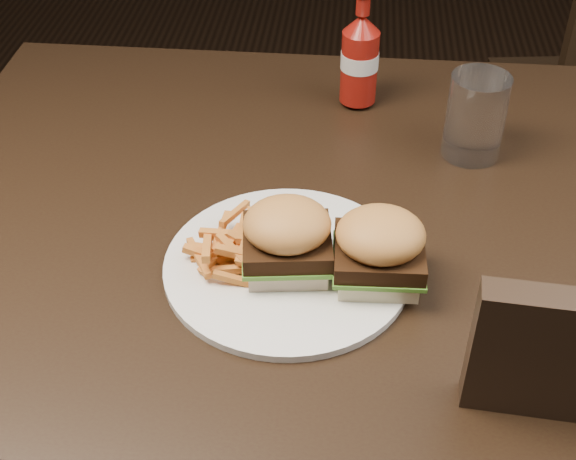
# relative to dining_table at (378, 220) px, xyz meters

# --- Properties ---
(dining_table) EXTENTS (1.20, 0.80, 0.04)m
(dining_table) POSITION_rel_dining_table_xyz_m (0.00, 0.00, 0.00)
(dining_table) COLOR black
(dining_table) RESTS_ON ground
(plate) EXTENTS (0.28, 0.28, 0.01)m
(plate) POSITION_rel_dining_table_xyz_m (-0.10, -0.12, 0.03)
(plate) COLOR white
(plate) RESTS_ON dining_table
(sandwich_half_a) EXTENTS (0.10, 0.09, 0.02)m
(sandwich_half_a) POSITION_rel_dining_table_xyz_m (-0.10, -0.13, 0.04)
(sandwich_half_a) COLOR beige
(sandwich_half_a) RESTS_ON plate
(sandwich_half_b) EXTENTS (0.09, 0.08, 0.02)m
(sandwich_half_b) POSITION_rel_dining_table_xyz_m (-0.00, -0.14, 0.04)
(sandwich_half_b) COLOR #FDEFBF
(sandwich_half_b) RESTS_ON plate
(fries_pile) EXTENTS (0.13, 0.13, 0.04)m
(fries_pile) POSITION_rel_dining_table_xyz_m (-0.16, -0.12, 0.05)
(fries_pile) COLOR #C67F29
(fries_pile) RESTS_ON plate
(ketchup_bottle) EXTENTS (0.06, 0.06, 0.11)m
(ketchup_bottle) POSITION_rel_dining_table_xyz_m (-0.03, 0.25, 0.08)
(ketchup_bottle) COLOR maroon
(ketchup_bottle) RESTS_ON dining_table
(tumbler) EXTENTS (0.10, 0.10, 0.12)m
(tumbler) POSITION_rel_dining_table_xyz_m (0.12, 0.13, 0.08)
(tumbler) COLOR white
(tumbler) RESTS_ON dining_table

